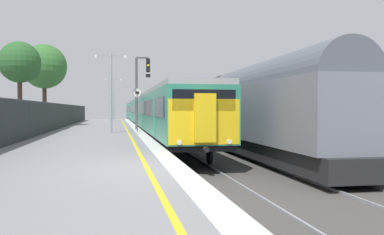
# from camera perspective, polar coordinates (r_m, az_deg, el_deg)

# --- Properties ---
(ground) EXTENTS (17.40, 110.00, 1.21)m
(ground) POSITION_cam_1_polar(r_m,az_deg,el_deg) (11.24, 9.47, -9.61)
(ground) COLOR gray
(commuter_train_at_platform) EXTENTS (2.83, 62.70, 3.81)m
(commuter_train_at_platform) POSITION_cam_1_polar(r_m,az_deg,el_deg) (46.21, -6.36, 0.84)
(commuter_train_at_platform) COLOR #2D846B
(commuter_train_at_platform) RESTS_ON ground
(freight_train_adjacent_track) EXTENTS (2.60, 62.18, 4.74)m
(freight_train_adjacent_track) POSITION_cam_1_polar(r_m,az_deg,el_deg) (42.81, -0.65, 1.27)
(freight_train_adjacent_track) COLOR #232326
(freight_train_adjacent_track) RESTS_ON ground
(signal_gantry) EXTENTS (1.10, 0.24, 5.33)m
(signal_gantry) POSITION_cam_1_polar(r_m,az_deg,el_deg) (30.78, -7.14, 4.52)
(signal_gantry) COLOR #47474C
(signal_gantry) RESTS_ON ground
(speed_limit_sign) EXTENTS (0.59, 0.08, 2.87)m
(speed_limit_sign) POSITION_cam_1_polar(r_m,az_deg,el_deg) (27.63, -7.52, 1.82)
(speed_limit_sign) COLOR #59595B
(speed_limit_sign) RESTS_ON ground
(platform_lamp_mid) EXTENTS (2.00, 0.20, 4.98)m
(platform_lamp_mid) POSITION_cam_1_polar(r_m,az_deg,el_deg) (26.69, -11.05, 4.32)
(platform_lamp_mid) COLOR #93999E
(platform_lamp_mid) RESTS_ON ground
(platform_lamp_far) EXTENTS (2.00, 0.20, 5.33)m
(platform_lamp_far) POSITION_cam_1_polar(r_m,az_deg,el_deg) (52.43, -10.70, 2.94)
(platform_lamp_far) COLOR #93999E
(platform_lamp_far) RESTS_ON ground
(background_tree_left) EXTENTS (3.93, 3.93, 7.26)m
(background_tree_left) POSITION_cam_1_polar(r_m,az_deg,el_deg) (39.33, -19.71, 6.47)
(background_tree_left) COLOR #473323
(background_tree_left) RESTS_ON ground
(background_tree_centre) EXTENTS (2.81, 2.81, 6.10)m
(background_tree_centre) POSITION_cam_1_polar(r_m,az_deg,el_deg) (30.91, -22.39, 6.82)
(background_tree_centre) COLOR #473323
(background_tree_centre) RESTS_ON ground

